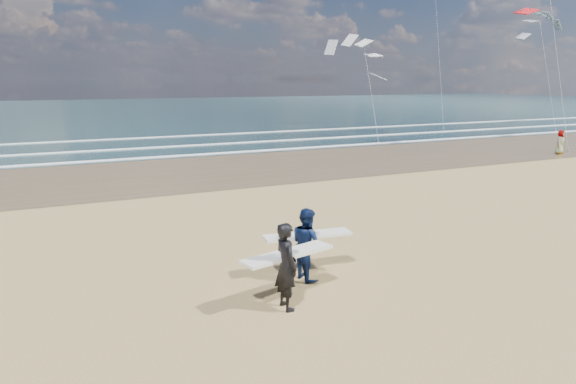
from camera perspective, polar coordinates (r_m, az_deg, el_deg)
wet_sand_strip at (r=36.18m, az=16.18°, el=4.43°), size 220.00×12.00×0.01m
ocean at (r=84.40m, az=-8.98°, el=9.08°), size 220.00×100.00×0.02m
foam_breakers at (r=44.19m, az=7.51°, el=6.25°), size 220.00×11.70×0.05m
surfer_near at (r=10.80m, az=-0.19°, el=-8.07°), size 2.26×1.21×1.87m
surfer_far at (r=12.39m, az=2.12°, el=-5.69°), size 2.25×1.19×1.75m
beachgoer_0 at (r=37.39m, az=28.01°, el=4.91°), size 0.88×0.72×1.55m
kite_0 at (r=40.71m, az=27.50°, el=15.16°), size 6.44×4.81×13.43m
kite_1 at (r=41.96m, az=8.95°, el=12.57°), size 6.01×4.76×8.76m
kite_2 at (r=55.81m, az=26.70°, el=12.93°), size 5.50×4.71×11.94m
kite_5 at (r=54.83m, az=16.33°, el=16.12°), size 5.01×4.65×16.69m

